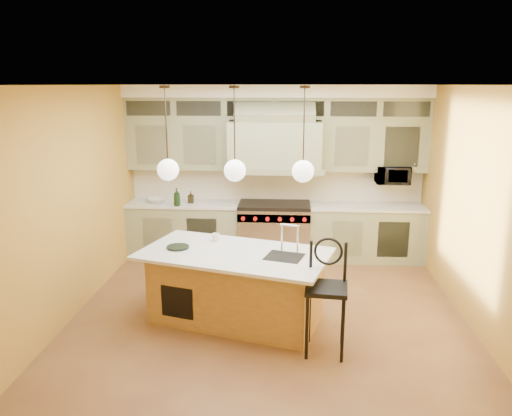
# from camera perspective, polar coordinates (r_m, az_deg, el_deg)

# --- Properties ---
(floor) EXTENTS (5.00, 5.00, 0.00)m
(floor) POSITION_cam_1_polar(r_m,az_deg,el_deg) (6.70, 1.46, -11.78)
(floor) COLOR brown
(floor) RESTS_ON ground
(ceiling) EXTENTS (5.00, 5.00, 0.00)m
(ceiling) POSITION_cam_1_polar(r_m,az_deg,el_deg) (6.03, 1.63, 13.88)
(ceiling) COLOR white
(ceiling) RESTS_ON wall_back
(wall_back) EXTENTS (5.00, 0.00, 5.00)m
(wall_back) POSITION_cam_1_polar(r_m,az_deg,el_deg) (8.66, 2.22, 4.26)
(wall_back) COLOR #AF8430
(wall_back) RESTS_ON ground
(wall_front) EXTENTS (5.00, 0.00, 5.00)m
(wall_front) POSITION_cam_1_polar(r_m,az_deg,el_deg) (3.83, -0.01, -8.45)
(wall_front) COLOR #AF8430
(wall_front) RESTS_ON ground
(wall_left) EXTENTS (0.00, 5.00, 5.00)m
(wall_left) POSITION_cam_1_polar(r_m,az_deg,el_deg) (6.78, -20.08, 0.68)
(wall_left) COLOR #AF8430
(wall_left) RESTS_ON ground
(wall_right) EXTENTS (0.00, 5.00, 5.00)m
(wall_right) POSITION_cam_1_polar(r_m,az_deg,el_deg) (6.60, 23.77, -0.00)
(wall_right) COLOR #AF8430
(wall_right) RESTS_ON ground
(back_cabinetry) EXTENTS (5.00, 0.77, 2.90)m
(back_cabinetry) POSITION_cam_1_polar(r_m,az_deg,el_deg) (8.40, 2.17, 3.81)
(back_cabinetry) COLOR gray
(back_cabinetry) RESTS_ON floor
(range) EXTENTS (1.20, 0.74, 0.96)m
(range) POSITION_cam_1_polar(r_m,az_deg,el_deg) (8.53, 2.09, -2.55)
(range) COLOR silver
(range) RESTS_ON floor
(kitchen_island) EXTENTS (2.51, 1.80, 1.35)m
(kitchen_island) POSITION_cam_1_polar(r_m,az_deg,el_deg) (6.30, -2.25, -8.79)
(kitchen_island) COLOR olive
(kitchen_island) RESTS_ON floor
(counter_stool) EXTENTS (0.49, 0.49, 1.28)m
(counter_stool) POSITION_cam_1_polar(r_m,az_deg,el_deg) (5.57, 8.07, -9.17)
(counter_stool) COLOR black
(counter_stool) RESTS_ON floor
(microwave) EXTENTS (0.54, 0.37, 0.30)m
(microwave) POSITION_cam_1_polar(r_m,az_deg,el_deg) (8.58, 15.33, 3.68)
(microwave) COLOR black
(microwave) RESTS_ON back_cabinetry
(oil_bottle_a) EXTENTS (0.13, 0.13, 0.30)m
(oil_bottle_a) POSITION_cam_1_polar(r_m,az_deg,el_deg) (8.37, -9.03, 1.24)
(oil_bottle_a) COLOR black
(oil_bottle_a) RESTS_ON back_cabinetry
(oil_bottle_b) EXTENTS (0.09, 0.10, 0.20)m
(oil_bottle_b) POSITION_cam_1_polar(r_m,az_deg,el_deg) (8.56, -7.46, 1.24)
(oil_bottle_b) COLOR black
(oil_bottle_b) RESTS_ON back_cabinetry
(fruit_bowl) EXTENTS (0.34, 0.34, 0.07)m
(fruit_bowl) POSITION_cam_1_polar(r_m,az_deg,el_deg) (8.70, -11.25, 0.87)
(fruit_bowl) COLOR silver
(fruit_bowl) RESTS_ON back_cabinetry
(cup) EXTENTS (0.12, 0.12, 0.10)m
(cup) POSITION_cam_1_polar(r_m,az_deg,el_deg) (6.53, -4.63, -3.35)
(cup) COLOR silver
(cup) RESTS_ON kitchen_island
(pendant_left) EXTENTS (0.26, 0.26, 1.11)m
(pendant_left) POSITION_cam_1_polar(r_m,az_deg,el_deg) (6.03, -10.03, 4.60)
(pendant_left) COLOR #2D2319
(pendant_left) RESTS_ON ceiling
(pendant_center) EXTENTS (0.26, 0.26, 1.11)m
(pendant_center) POSITION_cam_1_polar(r_m,az_deg,el_deg) (5.89, -2.43, 4.59)
(pendant_center) COLOR #2D2319
(pendant_center) RESTS_ON ceiling
(pendant_right) EXTENTS (0.26, 0.26, 1.11)m
(pendant_right) POSITION_cam_1_polar(r_m,az_deg,el_deg) (5.86, 5.40, 4.48)
(pendant_right) COLOR #2D2319
(pendant_right) RESTS_ON ceiling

